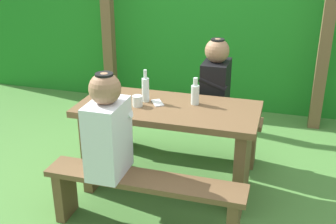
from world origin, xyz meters
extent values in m
plane|color=#4A8039|center=(0.00, 0.00, 0.00)|extent=(12.00, 12.00, 0.00)
cube|color=#1E7C21|center=(0.00, 2.33, 0.80)|extent=(6.40, 0.90, 1.60)
cube|color=brown|center=(-1.20, 1.62, 1.02)|extent=(0.12, 0.12, 2.05)
cube|color=brown|center=(1.20, 1.62, 1.02)|extent=(0.12, 0.12, 2.05)
cube|color=brown|center=(0.00, 0.00, 0.70)|extent=(1.40, 0.64, 0.05)
cube|color=brown|center=(-0.60, 0.00, 0.34)|extent=(0.08, 0.54, 0.68)
cube|color=brown|center=(0.60, 0.00, 0.34)|extent=(0.08, 0.54, 0.68)
cube|color=brown|center=(0.00, -0.58, 0.41)|extent=(1.40, 0.24, 0.04)
cube|color=brown|center=(-0.62, -0.58, 0.19)|extent=(0.07, 0.22, 0.39)
cube|color=brown|center=(0.62, -0.58, 0.19)|extent=(0.07, 0.22, 0.39)
cube|color=brown|center=(0.00, 0.58, 0.41)|extent=(1.40, 0.24, 0.04)
cube|color=brown|center=(-0.62, 0.58, 0.19)|extent=(0.07, 0.22, 0.39)
cube|color=brown|center=(0.62, 0.58, 0.19)|extent=(0.07, 0.22, 0.39)
cube|color=silver|center=(-0.25, -0.58, 0.69)|extent=(0.22, 0.34, 0.52)
sphere|color=#936B4C|center=(-0.25, -0.58, 1.04)|extent=(0.21, 0.21, 0.21)
cylinder|color=black|center=(-0.25, -0.58, 1.13)|extent=(0.12, 0.12, 0.02)
cylinder|color=silver|center=(-0.25, -0.44, 0.79)|extent=(0.25, 0.07, 0.15)
cube|color=black|center=(0.27, 0.58, 0.69)|extent=(0.22, 0.34, 0.52)
sphere|color=#936B4C|center=(0.27, 0.58, 1.04)|extent=(0.21, 0.21, 0.21)
cylinder|color=black|center=(0.27, 0.58, 1.13)|extent=(0.12, 0.12, 0.02)
cylinder|color=black|center=(0.27, 0.44, 0.79)|extent=(0.25, 0.07, 0.15)
cylinder|color=silver|center=(-0.23, -0.06, 0.77)|extent=(0.08, 0.08, 0.08)
cylinder|color=silver|center=(-0.20, 0.05, 0.82)|extent=(0.06, 0.06, 0.19)
cylinder|color=silver|center=(-0.20, 0.05, 0.95)|extent=(0.03, 0.03, 0.07)
cylinder|color=silver|center=(0.19, 0.10, 0.80)|extent=(0.06, 0.06, 0.15)
cylinder|color=silver|center=(0.19, 0.10, 0.91)|extent=(0.03, 0.03, 0.06)
cube|color=silver|center=(-0.10, 0.03, 0.73)|extent=(0.14, 0.16, 0.01)
camera|label=1|loc=(0.84, -2.86, 1.93)|focal=44.52mm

